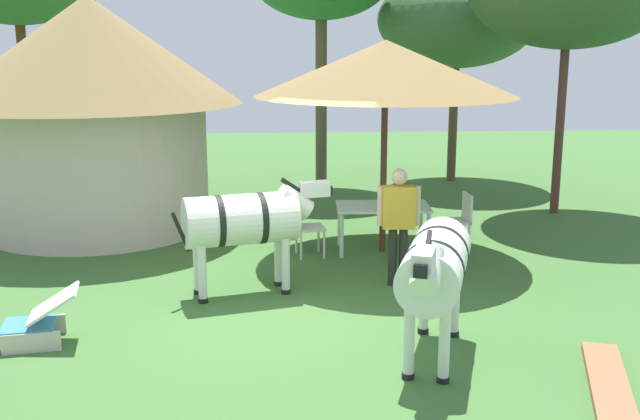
# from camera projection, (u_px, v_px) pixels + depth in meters

# --- Properties ---
(ground_plane) EXTENTS (36.00, 36.00, 0.00)m
(ground_plane) POSITION_uv_depth(u_px,v_px,m) (279.00, 299.00, 9.71)
(ground_plane) COLOR #3D6931
(thatched_hut) EXTENTS (5.16, 5.16, 4.02)m
(thatched_hut) POSITION_uv_depth(u_px,v_px,m) (93.00, 98.00, 12.95)
(thatched_hut) COLOR beige
(thatched_hut) RESTS_ON ground_plane
(shade_umbrella) EXTENTS (4.00, 4.00, 3.28)m
(shade_umbrella) POSITION_uv_depth(u_px,v_px,m) (386.00, 68.00, 11.29)
(shade_umbrella) COLOR #552B20
(shade_umbrella) RESTS_ON ground_plane
(patio_dining_table) EXTENTS (1.48, 0.93, 0.74)m
(patio_dining_table) POSITION_uv_depth(u_px,v_px,m) (383.00, 211.00, 11.77)
(patio_dining_table) COLOR silver
(patio_dining_table) RESTS_ON ground_plane
(patio_chair_near_lawn) EXTENTS (0.44, 0.46, 0.90)m
(patio_chair_near_lawn) POSITION_uv_depth(u_px,v_px,m) (460.00, 217.00, 11.94)
(patio_chair_near_lawn) COLOR white
(patio_chair_near_lawn) RESTS_ON ground_plane
(patio_chair_east_end) EXTENTS (0.49, 0.50, 0.90)m
(patio_chair_east_end) POSITION_uv_depth(u_px,v_px,m) (304.00, 223.00, 11.52)
(patio_chair_east_end) COLOR silver
(patio_chair_east_end) RESTS_ON ground_plane
(guest_beside_umbrella) EXTENTS (0.58, 0.22, 1.61)m
(guest_beside_umbrella) POSITION_uv_depth(u_px,v_px,m) (399.00, 216.00, 10.05)
(guest_beside_umbrella) COLOR black
(guest_beside_umbrella) RESTS_ON ground_plane
(striped_lounge_chair) EXTENTS (0.89, 0.66, 0.61)m
(striped_lounge_chair) POSITION_uv_depth(u_px,v_px,m) (39.00, 321.00, 8.24)
(striped_lounge_chair) COLOR teal
(striped_lounge_chair) RESTS_ON ground_plane
(zebra_nearest_camera) EXTENTS (1.09, 2.21, 1.54)m
(zebra_nearest_camera) POSITION_uv_depth(u_px,v_px,m) (435.00, 267.00, 7.68)
(zebra_nearest_camera) COLOR silver
(zebra_nearest_camera) RESTS_ON ground_plane
(zebra_by_umbrella) EXTENTS (2.08, 1.02, 1.53)m
(zebra_by_umbrella) POSITION_uv_depth(u_px,v_px,m) (245.00, 221.00, 9.71)
(zebra_by_umbrella) COLOR silver
(zebra_by_umbrella) RESTS_ON ground_plane
(acacia_tree_behind_hut) EXTENTS (3.63, 3.63, 4.82)m
(acacia_tree_behind_hut) POSITION_uv_depth(u_px,v_px,m) (457.00, 20.00, 17.10)
(acacia_tree_behind_hut) COLOR brown
(acacia_tree_behind_hut) RESTS_ON ground_plane
(brick_patio_kerb) EXTENTS (1.21, 2.77, 0.08)m
(brick_patio_kerb) POSITION_uv_depth(u_px,v_px,m) (614.00, 406.00, 6.77)
(brick_patio_kerb) COLOR #92613F
(brick_patio_kerb) RESTS_ON ground_plane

